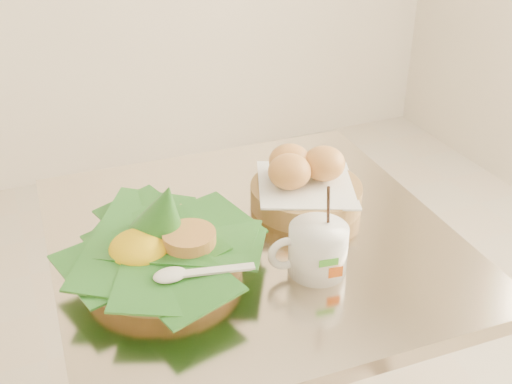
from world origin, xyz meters
name	(u,v)px	position (x,y,z in m)	size (l,w,h in m)	color
cafe_table	(253,328)	(0.17, 0.02, 0.53)	(0.73, 0.73, 0.75)	gray
rice_basket	(162,245)	(0.00, -0.01, 0.79)	(0.33, 0.33, 0.17)	#AA8549
bread_basket	(304,183)	(0.31, 0.09, 0.79)	(0.24, 0.24, 0.11)	#AA8549
coffee_mug	(316,249)	(0.23, -0.11, 0.79)	(0.13, 0.10, 0.17)	white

